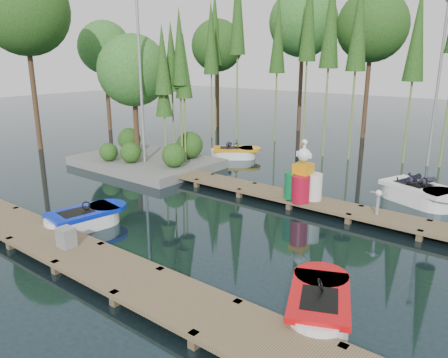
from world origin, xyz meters
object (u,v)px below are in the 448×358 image
Objects in this scene: boat_yellow_far at (234,153)px; drum_cluster at (303,182)px; boat_blue at (85,219)px; island at (143,94)px; utility_cabinet at (66,237)px; yellow_barrel at (304,186)px; boat_red at (319,305)px.

boat_yellow_far is 1.31× the size of drum_cluster.
drum_cluster is (4.19, 5.38, 0.65)m from boat_blue.
island is 8.94m from drum_cluster.
yellow_barrel is (2.75, 7.00, 0.17)m from utility_cabinet.
drum_cluster reaches higher than boat_yellow_far.
boat_blue is at bearing 133.93° from utility_cabinet.
utility_cabinet reaches higher than boat_red.
drum_cluster is at bearing -6.27° from island.
boat_yellow_far is at bearing 144.94° from yellow_barrel.
boat_yellow_far reaches higher than boat_blue.
boat_yellow_far is 5.25× the size of utility_cabinet.
drum_cluster is at bearing -79.18° from yellow_barrel.
yellow_barrel is (6.12, -4.29, 0.46)m from boat_yellow_far.
yellow_barrel reaches higher than boat_blue.
boat_red is at bearing -58.75° from yellow_barrel.
drum_cluster reaches higher than boat_red.
boat_blue is at bearing -55.21° from island.
boat_yellow_far is at bearing 144.12° from drum_cluster.
island is 3.38× the size of drum_cluster.
boat_red is 6.25m from utility_cabinet.
utility_cabinet is 0.25× the size of drum_cluster.
yellow_barrel reaches higher than boat_red.
boat_blue is (4.39, -6.32, -2.94)m from island.
island reaches higher than utility_cabinet.
drum_cluster is (6.15, -4.45, 0.63)m from boat_yellow_far.
boat_yellow_far is at bearing 106.62° from utility_cabinet.
boat_yellow_far is at bearing 110.04° from boat_red.
boat_red is at bearing -58.25° from drum_cluster.
island is at bearing 126.70° from utility_cabinet.
boat_blue is 6.85m from drum_cluster.
island is 2.59× the size of boat_yellow_far.
utility_cabinet is 7.40m from drum_cluster.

